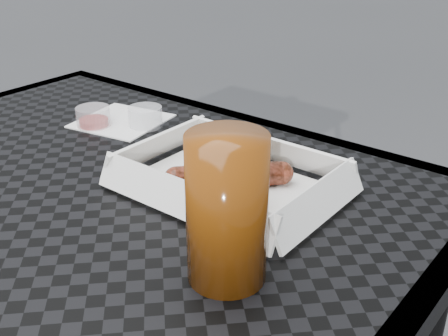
% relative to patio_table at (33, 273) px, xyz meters
% --- Properties ---
extents(patio_table, '(0.80, 0.80, 0.74)m').
position_rel_patio_table_xyz_m(patio_table, '(0.00, 0.00, 0.00)').
color(patio_table, black).
rests_on(patio_table, ground).
extents(food_tray, '(0.22, 0.15, 0.00)m').
position_rel_patio_table_xyz_m(food_tray, '(0.14, 0.18, 0.08)').
color(food_tray, white).
rests_on(food_tray, patio_table).
extents(bratwurst, '(0.11, 0.11, 0.03)m').
position_rel_patio_table_xyz_m(bratwurst, '(0.14, 0.18, 0.09)').
color(bratwurst, maroon).
rests_on(bratwurst, food_tray).
extents(bread_near, '(0.08, 0.08, 0.04)m').
position_rel_patio_table_xyz_m(bread_near, '(0.12, 0.21, 0.10)').
color(bread_near, olive).
rests_on(bread_near, food_tray).
extents(bread_far, '(0.09, 0.09, 0.04)m').
position_rel_patio_table_xyz_m(bread_far, '(0.16, 0.14, 0.10)').
color(bread_far, olive).
rests_on(bread_far, food_tray).
extents(veg_garnish, '(0.03, 0.03, 0.00)m').
position_rel_patio_table_xyz_m(veg_garnish, '(0.19, 0.13, 0.08)').
color(veg_garnish, '#FA430A').
rests_on(veg_garnish, food_tray).
extents(napkin, '(0.14, 0.14, 0.00)m').
position_rel_patio_table_xyz_m(napkin, '(-0.13, 0.26, 0.08)').
color(napkin, white).
rests_on(napkin, patio_table).
extents(condiment_cup_sauce, '(0.05, 0.05, 0.03)m').
position_rel_patio_table_xyz_m(condiment_cup_sauce, '(-0.14, 0.22, 0.09)').
color(condiment_cup_sauce, '#95100A').
rests_on(condiment_cup_sauce, patio_table).
extents(condiment_cup_empty, '(0.05, 0.05, 0.03)m').
position_rel_patio_table_xyz_m(condiment_cup_empty, '(-0.08, 0.26, 0.09)').
color(condiment_cup_empty, silver).
rests_on(condiment_cup_empty, patio_table).
extents(drink_glass, '(0.07, 0.07, 0.14)m').
position_rel_patio_table_xyz_m(drink_glass, '(0.24, 0.05, 0.14)').
color(drink_glass, '#5E2B08').
rests_on(drink_glass, patio_table).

